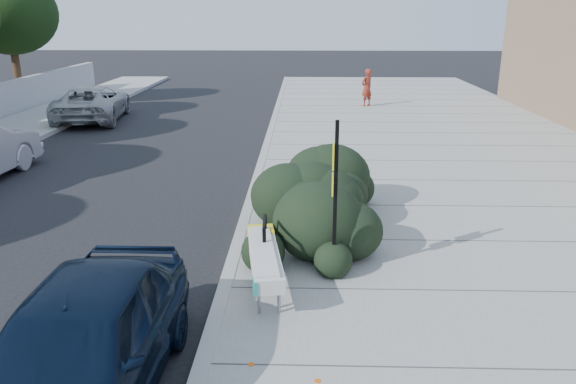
# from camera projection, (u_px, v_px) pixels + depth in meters

# --- Properties ---
(ground) EXTENTS (120.00, 120.00, 0.00)m
(ground) POSITION_uv_depth(u_px,v_px,m) (225.00, 296.00, 8.79)
(ground) COLOR black
(ground) RESTS_ON ground
(sidewalk_near) EXTENTS (11.20, 50.00, 0.15)m
(sidewalk_near) POSITION_uv_depth(u_px,v_px,m) (487.00, 195.00, 13.37)
(sidewalk_near) COLOR gray
(sidewalk_near) RESTS_ON ground
(curb_near) EXTENTS (0.22, 50.00, 0.17)m
(curb_near) POSITION_uv_depth(u_px,v_px,m) (253.00, 193.00, 13.52)
(curb_near) COLOR #9E9E99
(curb_near) RESTS_ON ground
(tree_far_f) EXTENTS (4.40, 4.40, 6.07)m
(tree_far_f) POSITION_uv_depth(u_px,v_px,m) (9.00, 14.00, 25.94)
(tree_far_f) COLOR #332114
(tree_far_f) RESTS_ON ground
(bench) EXTENTS (0.73, 2.19, 0.64)m
(bench) POSITION_uv_depth(u_px,v_px,m) (264.00, 257.00, 8.61)
(bench) COLOR gray
(bench) RESTS_ON sidewalk_near
(bike_rack) EXTENTS (0.08, 0.64, 0.93)m
(bike_rack) POSITION_uv_depth(u_px,v_px,m) (265.00, 241.00, 9.07)
(bike_rack) COLOR black
(bike_rack) RESTS_ON sidewalk_near
(sign_post) EXTENTS (0.09, 0.30, 2.56)m
(sign_post) POSITION_uv_depth(u_px,v_px,m) (335.00, 191.00, 8.69)
(sign_post) COLOR black
(sign_post) RESTS_ON sidewalk_near
(hedge) EXTENTS (3.35, 4.65, 1.57)m
(hedge) POSITION_uv_depth(u_px,v_px,m) (318.00, 191.00, 10.84)
(hedge) COLOR black
(hedge) RESTS_ON sidewalk_near
(sedan_navy) EXTENTS (1.79, 4.37, 1.48)m
(sedan_navy) POSITION_uv_depth(u_px,v_px,m) (79.00, 348.00, 6.11)
(sedan_navy) COLOR black
(sedan_navy) RESTS_ON ground
(suv_silver) EXTENTS (3.03, 5.40, 1.43)m
(suv_silver) POSITION_uv_depth(u_px,v_px,m) (92.00, 103.00, 22.92)
(suv_silver) COLOR #9FA2A5
(suv_silver) RESTS_ON ground
(pedestrian) EXTENTS (0.73, 0.70, 1.68)m
(pedestrian) POSITION_uv_depth(u_px,v_px,m) (367.00, 87.00, 25.49)
(pedestrian) COLOR maroon
(pedestrian) RESTS_ON sidewalk_near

